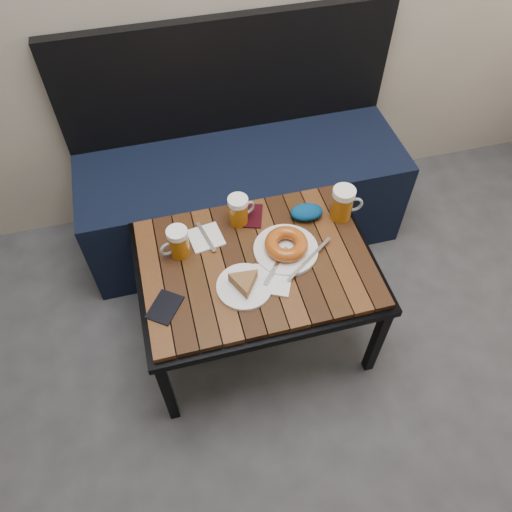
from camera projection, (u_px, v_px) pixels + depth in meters
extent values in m
cube|color=black|center=(243.00, 197.00, 2.28)|extent=(1.40, 0.50, 0.45)
cube|color=black|center=(227.00, 76.00, 2.05)|extent=(1.40, 0.05, 0.50)
cube|color=black|center=(167.00, 391.00, 1.73)|extent=(0.04, 0.03, 0.42)
cube|color=black|center=(377.00, 341.00, 1.85)|extent=(0.03, 0.03, 0.42)
cube|color=black|center=(148.00, 266.00, 2.06)|extent=(0.04, 0.04, 0.42)
cube|color=black|center=(326.00, 230.00, 2.18)|extent=(0.03, 0.04, 0.42)
cube|color=black|center=(256.00, 267.00, 1.77)|extent=(0.84, 0.62, 0.03)
cube|color=#3D200E|center=(256.00, 263.00, 1.75)|extent=(0.80, 0.58, 0.02)
cylinder|color=#99540C|center=(179.00, 244.00, 1.73)|extent=(0.09, 0.09, 0.10)
cylinder|color=white|center=(177.00, 233.00, 1.68)|extent=(0.07, 0.07, 0.02)
torus|color=#8C999E|center=(168.00, 249.00, 1.72)|extent=(0.06, 0.03, 0.06)
cylinder|color=#99540C|center=(238.00, 213.00, 1.82)|extent=(0.09, 0.09, 0.10)
cylinder|color=white|center=(238.00, 201.00, 1.77)|extent=(0.07, 0.07, 0.02)
torus|color=#8C999E|center=(248.00, 208.00, 1.84)|extent=(0.06, 0.03, 0.06)
cylinder|color=#99540C|center=(342.00, 206.00, 1.83)|extent=(0.09, 0.09, 0.11)
cylinder|color=white|center=(344.00, 193.00, 1.78)|extent=(0.08, 0.08, 0.02)
torus|color=#8C999E|center=(354.00, 205.00, 1.84)|extent=(0.07, 0.02, 0.07)
cylinder|color=white|center=(244.00, 286.00, 1.67)|extent=(0.19, 0.19, 0.01)
cylinder|color=white|center=(286.00, 250.00, 1.77)|extent=(0.23, 0.23, 0.02)
torus|color=#86320C|center=(286.00, 244.00, 1.74)|extent=(0.15, 0.15, 0.05)
cube|color=#A5A8AD|center=(310.00, 259.00, 1.73)|extent=(0.20, 0.15, 0.00)
cube|color=#A5A8AD|center=(276.00, 265.00, 1.71)|extent=(0.12, 0.14, 0.00)
cube|color=white|center=(206.00, 238.00, 1.81)|extent=(0.13, 0.13, 0.01)
cube|color=#A5A8AD|center=(206.00, 237.00, 1.80)|extent=(0.05, 0.15, 0.00)
cube|color=white|center=(271.00, 280.00, 1.69)|extent=(0.17, 0.16, 0.01)
cube|color=black|center=(165.00, 307.00, 1.62)|extent=(0.14, 0.15, 0.01)
cube|color=black|center=(250.00, 216.00, 1.87)|extent=(0.12, 0.14, 0.01)
ellipsoid|color=navy|center=(307.00, 212.00, 1.85)|extent=(0.13, 0.09, 0.05)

